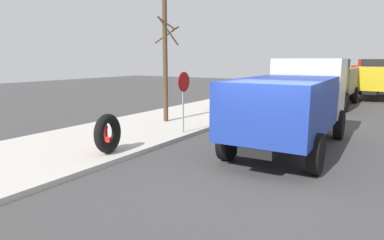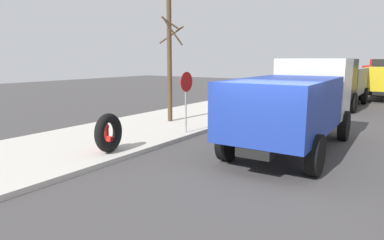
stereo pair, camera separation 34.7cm
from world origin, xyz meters
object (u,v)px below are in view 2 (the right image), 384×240
fire_hydrant (105,135)px  dump_truck_gray (339,81)px  loose_tire (109,133)px  dump_truck_blue (296,101)px  dump_truck_red (381,73)px  stop_sign (186,91)px  bare_tree (170,58)px

fire_hydrant → dump_truck_gray: 16.11m
loose_tire → dump_truck_blue: size_ratio=0.17×
dump_truck_red → stop_sign: bearing=172.0°
fire_hydrant → stop_sign: (3.50, -0.65, 1.18)m
fire_hydrant → dump_truck_red: 32.29m
fire_hydrant → bare_tree: bare_tree is taller
bare_tree → fire_hydrant: bearing=-164.6°
fire_hydrant → dump_truck_gray: size_ratio=0.12×
dump_truck_blue → dump_truck_red: bearing=0.0°
dump_truck_red → dump_truck_blue: bearing=-180.0°
fire_hydrant → loose_tire: 0.35m
loose_tire → dump_truck_red: bearing=-7.7°
loose_tire → dump_truck_gray: (15.74, -3.48, 0.85)m
fire_hydrant → dump_truck_red: bearing=-8.3°
loose_tire → stop_sign: size_ratio=0.51×
stop_sign → bare_tree: bare_tree is taller
dump_truck_blue → dump_truck_red: size_ratio=1.01×
fire_hydrant → dump_truck_blue: (4.14, -4.66, 1.00)m
fire_hydrant → dump_truck_blue: dump_truck_blue is taller
dump_truck_blue → bare_tree: size_ratio=1.27×
dump_truck_blue → dump_truck_gray: size_ratio=1.01×
stop_sign → dump_truck_gray: 12.53m
loose_tire → stop_sign: 3.77m
fire_hydrant → stop_sign: stop_sign is taller
dump_truck_gray → bare_tree: bearing=153.7°
bare_tree → loose_tire: bearing=-161.9°
stop_sign → dump_truck_blue: size_ratio=0.33×
loose_tire → stop_sign: bearing=-5.5°
loose_tire → stop_sign: stop_sign is taller
loose_tire → dump_truck_gray: bearing=-12.5°
stop_sign → dump_truck_red: size_ratio=0.34×
loose_tire → dump_truck_blue: (4.26, -4.36, 0.85)m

